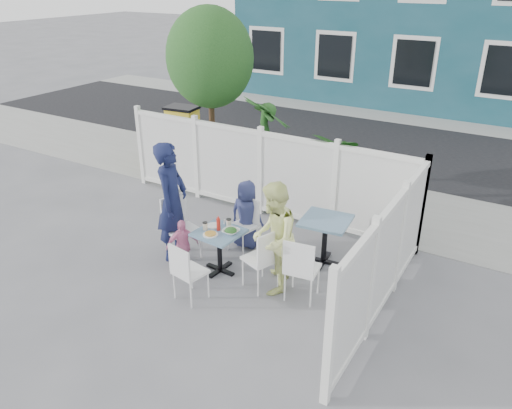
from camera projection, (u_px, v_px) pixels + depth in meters
The scene contains 30 objects.
ground at pixel (175, 270), 7.62m from camera, with size 80.00×80.00×0.00m, color slate.
near_sidewalk at pixel (290, 187), 10.57m from camera, with size 24.00×2.60×0.01m, color gray.
street at pixel (353, 141), 13.45m from camera, with size 24.00×5.00×0.01m, color black.
far_sidewalk at pixel (388, 115), 15.86m from camera, with size 24.00×1.60×0.01m, color gray.
building at pixel (413, 7), 17.46m from camera, with size 11.00×6.00×6.00m.
fence_back at pixel (260, 174), 9.10m from camera, with size 5.86×0.08×1.60m.
fence_right at pixel (385, 262), 6.36m from camera, with size 0.08×3.66×1.60m.
tree at pixel (210, 58), 9.83m from camera, with size 1.80×1.62×3.59m.
utility_cabinet at pixel (183, 135), 11.84m from camera, with size 0.67×0.48×1.25m, color yellow.
potted_shrub_a at pixel (267, 149), 9.68m from camera, with size 1.14×1.14×2.03m, color #1C471A.
potted_shrub_b at pixel (333, 173), 9.00m from camera, with size 1.53×1.32×1.70m, color #1C471A.
main_table at pixel (219, 241), 7.39m from camera, with size 0.69×0.69×0.68m.
spare_table at pixel (325, 229), 7.59m from camera, with size 0.78×0.78×0.75m.
chair_left at pixel (179, 223), 7.77m from camera, with size 0.56×0.57×1.02m.
chair_right at pixel (264, 255), 6.95m from camera, with size 0.54×0.55×0.95m.
chair_back at pixel (246, 220), 8.02m from camera, with size 0.47×0.46×0.87m.
chair_near at pixel (186, 269), 6.71m from camera, with size 0.46×0.45×0.88m.
chair_spare at pixel (301, 266), 6.69m from camera, with size 0.49×0.47×0.96m.
man at pixel (172, 201), 7.64m from camera, with size 0.69×0.45×1.89m, color #151B41.
woman at pixel (274, 238), 6.86m from camera, with size 0.79×0.61×1.62m, color #DFF044.
boy at pixel (247, 214), 8.06m from camera, with size 0.56×0.37×1.15m, color navy.
toddler at pixel (182, 246), 7.45m from camera, with size 0.50×0.21×0.85m, color pink.
plate_main at pixel (210, 235), 7.23m from camera, with size 0.22×0.22×0.01m, color white.
plate_side at pixel (213, 226), 7.48m from camera, with size 0.21×0.21×0.01m, color white.
salad_bowl at pixel (231, 231), 7.26m from camera, with size 0.24×0.24×0.06m, color white.
coffee_cup_a at pixel (205, 226), 7.36m from camera, with size 0.07×0.07×0.11m, color beige.
coffee_cup_b at pixel (229, 223), 7.44m from camera, with size 0.08×0.08×0.11m, color beige.
ketchup_bottle at pixel (218, 224), 7.33m from camera, with size 0.06×0.06×0.19m, color red.
salt_shaker at pixel (225, 222), 7.54m from camera, with size 0.03×0.03×0.06m, color white.
pepper_shaker at pixel (228, 222), 7.53m from camera, with size 0.03×0.03×0.07m, color black.
Camera 1 is at (4.37, -4.93, 4.14)m, focal length 35.00 mm.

